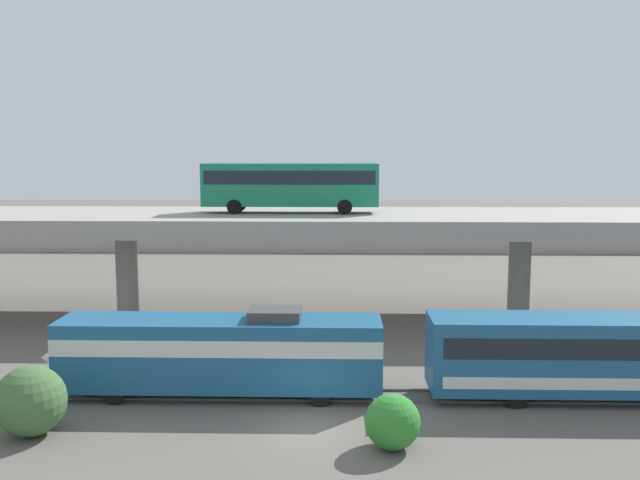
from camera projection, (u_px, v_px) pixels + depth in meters
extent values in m
plane|color=#605B54|center=(310.00, 430.00, 28.89)|extent=(260.00, 260.00, 0.00)
cube|color=#59544C|center=(313.00, 400.00, 32.09)|extent=(110.00, 0.12, 0.12)
cube|color=#59544C|center=(314.00, 389.00, 33.59)|extent=(110.00, 0.12, 0.12)
cube|color=#1E5984|center=(221.00, 352.00, 32.70)|extent=(15.03, 3.00, 3.20)
cube|color=silver|center=(220.00, 340.00, 32.62)|extent=(15.03, 3.04, 0.77)
cone|color=silver|center=(62.00, 358.00, 32.93)|extent=(2.05, 2.85, 2.85)
cube|color=black|center=(93.00, 333.00, 32.74)|extent=(2.05, 2.70, 1.02)
cube|color=#3F3F42|center=(275.00, 314.00, 32.39)|extent=(2.40, 1.80, 0.50)
cylinder|color=black|center=(113.00, 394.00, 31.69)|extent=(0.96, 0.18, 0.96)
cylinder|color=black|center=(131.00, 375.00, 34.36)|extent=(0.96, 0.18, 0.96)
cylinder|color=black|center=(320.00, 396.00, 31.44)|extent=(0.96, 0.18, 0.96)
cylinder|color=black|center=(321.00, 377.00, 34.12)|extent=(0.96, 0.18, 0.96)
cylinder|color=black|center=(517.00, 399.00, 31.22)|extent=(0.92, 0.18, 0.92)
cylinder|color=black|center=(503.00, 379.00, 33.89)|extent=(0.92, 0.18, 0.92)
cube|color=#9E998E|center=(322.00, 222.00, 47.86)|extent=(96.00, 11.15, 1.20)
cylinder|color=#9E998E|center=(127.00, 273.00, 48.68)|extent=(1.50, 1.50, 5.97)
cylinder|color=#9E998E|center=(519.00, 274.00, 47.97)|extent=(1.50, 1.50, 5.97)
cube|color=#197A56|center=(291.00, 185.00, 47.95)|extent=(12.00, 2.55, 2.90)
cube|color=black|center=(291.00, 177.00, 47.89)|extent=(11.52, 2.59, 0.93)
cube|color=black|center=(377.00, 180.00, 47.75)|extent=(0.08, 2.30, 1.74)
cylinder|color=black|center=(344.00, 204.00, 49.25)|extent=(1.00, 0.26, 1.00)
cylinder|color=black|center=(345.00, 207.00, 46.84)|extent=(1.00, 0.26, 1.00)
cylinder|color=black|center=(239.00, 204.00, 49.44)|extent=(1.00, 0.26, 1.00)
cylinder|color=black|center=(234.00, 207.00, 47.04)|extent=(1.00, 0.26, 1.00)
cube|color=#9E998E|center=(329.00, 240.00, 83.30)|extent=(77.42, 10.93, 1.66)
cube|color=#9E998C|center=(304.00, 229.00, 80.66)|extent=(4.59, 1.76, 0.70)
cube|color=#1E232B|center=(302.00, 224.00, 80.59)|extent=(2.02, 1.55, 0.48)
cylinder|color=black|center=(317.00, 232.00, 81.50)|extent=(0.64, 0.20, 0.64)
cylinder|color=black|center=(316.00, 233.00, 79.84)|extent=(0.64, 0.20, 0.64)
cylinder|color=black|center=(292.00, 232.00, 81.57)|extent=(0.64, 0.20, 0.64)
cylinder|color=black|center=(291.00, 233.00, 79.91)|extent=(0.64, 0.20, 0.64)
cube|color=maroon|center=(591.00, 229.00, 81.50)|extent=(4.11, 1.87, 0.70)
cube|color=#1E232B|center=(593.00, 224.00, 81.42)|extent=(1.81, 1.65, 0.48)
cylinder|color=black|center=(583.00, 232.00, 80.70)|extent=(0.64, 0.20, 0.64)
cylinder|color=black|center=(577.00, 231.00, 82.46)|extent=(0.64, 0.20, 0.64)
cylinder|color=black|center=(605.00, 232.00, 80.63)|extent=(0.64, 0.20, 0.64)
cylinder|color=black|center=(599.00, 231.00, 82.39)|extent=(0.64, 0.20, 0.64)
cube|color=black|center=(95.00, 225.00, 85.62)|extent=(4.60, 1.80, 0.70)
cube|color=#1E232B|center=(93.00, 220.00, 85.55)|extent=(2.02, 1.59, 0.48)
cylinder|color=black|center=(109.00, 227.00, 86.48)|extent=(0.64, 0.20, 0.64)
cylinder|color=black|center=(105.00, 228.00, 84.78)|extent=(0.64, 0.20, 0.64)
cylinder|color=black|center=(87.00, 227.00, 86.55)|extent=(0.64, 0.20, 0.64)
cylinder|color=black|center=(81.00, 228.00, 84.86)|extent=(0.64, 0.20, 0.64)
cube|color=#0C4C26|center=(360.00, 229.00, 81.27)|extent=(4.69, 1.78, 0.70)
cube|color=#1E232B|center=(358.00, 224.00, 81.20)|extent=(2.06, 1.57, 0.48)
cylinder|color=black|center=(372.00, 231.00, 82.12)|extent=(0.64, 0.20, 0.64)
cylinder|color=black|center=(373.00, 233.00, 80.44)|extent=(0.64, 0.20, 0.64)
cylinder|color=black|center=(348.00, 231.00, 82.19)|extent=(0.64, 0.20, 0.64)
cylinder|color=black|center=(348.00, 233.00, 80.51)|extent=(0.64, 0.20, 0.64)
cube|color=#2D5170|center=(331.00, 226.00, 106.21)|extent=(140.00, 36.00, 0.01)
sphere|color=#406737|center=(30.00, 401.00, 28.20)|extent=(2.87, 2.87, 2.87)
sphere|color=#31852F|center=(393.00, 422.00, 26.94)|extent=(2.17, 2.17, 2.17)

